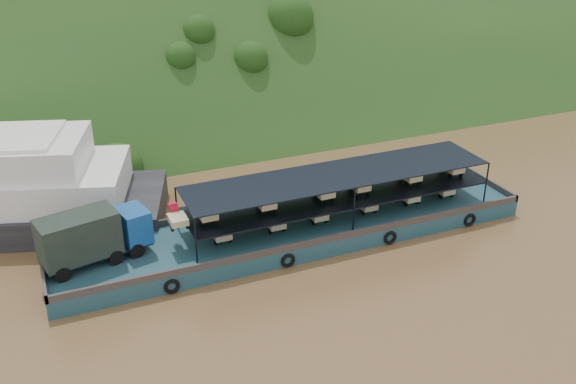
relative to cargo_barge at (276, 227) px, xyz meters
name	(u,v)px	position (x,y,z in m)	size (l,w,h in m)	color
ground	(329,243)	(3.50, -1.77, -1.20)	(160.00, 160.00, 0.00)	brown
hillside	(196,103)	(3.50, 34.23, -1.20)	(140.00, 28.00, 28.00)	#163513
cargo_barge	(276,227)	(0.00, 0.00, 0.00)	(35.08, 7.18, 4.79)	#15444B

